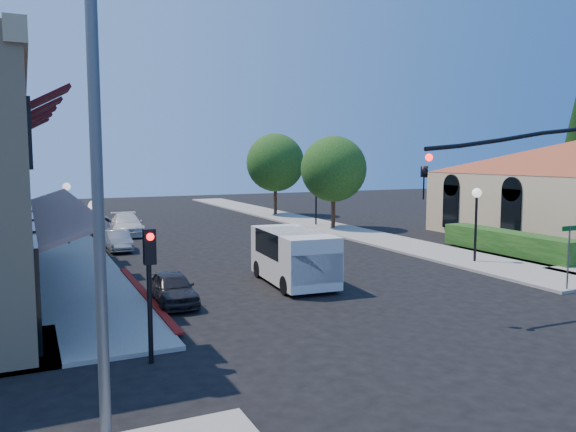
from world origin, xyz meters
name	(u,v)px	position (x,y,z in m)	size (l,w,h in m)	color
ground	(449,336)	(0.00, 0.00, 0.00)	(120.00, 120.00, 0.00)	black
sidewalk_left	(59,234)	(-8.75, 27.00, 0.06)	(3.50, 50.00, 0.12)	gray
sidewalk_right	(301,221)	(8.75, 27.00, 0.06)	(3.50, 50.00, 0.12)	gray
curb_red_strip	(145,298)	(-6.90, 8.00, 0.00)	(0.25, 10.00, 0.06)	maroon
hedge	(508,255)	(11.70, 9.00, 0.00)	(1.40, 8.00, 1.10)	#153D11
street_tree_a	(334,169)	(8.80, 22.00, 4.19)	(4.56, 4.56, 6.48)	#372616
street_tree_b	(275,163)	(8.80, 32.00, 4.54)	(4.94, 4.94, 7.02)	#372616
signal_mast_arm	(557,184)	(5.86, 1.50, 4.09)	(8.01, 0.39, 6.00)	black
secondary_signal	(150,270)	(-8.00, 1.41, 2.32)	(0.28, 0.42, 3.32)	black
cobra_streetlight	(117,142)	(-9.15, -2.00, 5.27)	(3.60, 0.25, 9.31)	#595B5E
street_name_sign	(569,247)	(7.50, 2.20, 1.70)	(0.80, 0.06, 2.50)	#595B5E
lamppost_left_near	(95,224)	(-8.50, 8.00, 2.74)	(0.44, 0.44, 3.57)	black
lamppost_left_far	(67,198)	(-8.50, 22.00, 2.74)	(0.44, 0.44, 3.57)	black
lamppost_right_near	(476,206)	(8.50, 8.00, 2.74)	(0.44, 0.44, 3.57)	black
lamppost_right_far	(316,189)	(8.50, 24.00, 2.74)	(0.44, 0.44, 3.57)	black
white_van	(294,254)	(-1.11, 7.75, 1.22)	(2.40, 4.89, 2.10)	silver
parked_car_a	(172,288)	(-6.20, 6.76, 0.55)	(1.31, 3.25, 1.11)	black
parked_car_b	(118,241)	(-6.20, 19.00, 0.54)	(1.14, 3.28, 1.08)	gray
parked_car_c	(127,225)	(-4.80, 25.00, 0.68)	(1.90, 4.68, 1.36)	silver
parked_car_d	(101,225)	(-6.20, 26.36, 0.56)	(1.87, 4.06, 1.13)	gray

